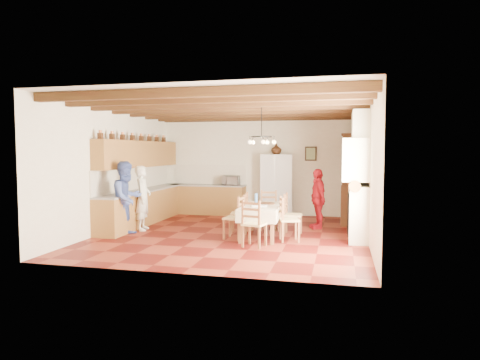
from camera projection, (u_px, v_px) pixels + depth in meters
name	position (u px, v px, depth m)	size (l,w,h in m)	color
floor	(233.00, 235.00, 9.91)	(6.00, 6.50, 0.02)	#480D0A
ceiling	(233.00, 104.00, 9.70)	(6.00, 6.50, 0.02)	beige
wall_back	(259.00, 165.00, 12.97)	(6.00, 0.02, 3.00)	beige
wall_front	(181.00, 179.00, 6.64)	(6.00, 0.02, 3.00)	beige
wall_left	(114.00, 169.00, 10.50)	(0.02, 6.50, 3.00)	beige
wall_right	(369.00, 171.00, 9.12)	(0.02, 6.50, 3.00)	beige
ceiling_beams	(233.00, 108.00, 9.71)	(6.00, 6.30, 0.16)	#371A12
lower_cabinets_left	(145.00, 207.00, 11.52)	(0.60, 4.30, 0.86)	olive
lower_cabinets_back	(208.00, 200.00, 13.10)	(2.30, 0.60, 0.86)	olive
countertop_left	(145.00, 190.00, 11.49)	(0.62, 4.30, 0.04)	gray
countertop_back	(207.00, 185.00, 13.07)	(2.34, 0.62, 0.04)	gray
backsplash_left	(135.00, 178.00, 11.53)	(0.03, 4.30, 0.60)	beige
backsplash_back	(210.00, 174.00, 13.32)	(2.30, 0.03, 0.60)	beige
upper_cabinets	(140.00, 154.00, 11.45)	(0.35, 4.20, 0.70)	olive
fireplace	(355.00, 175.00, 9.39)	(0.56, 1.60, 2.80)	beige
wall_picture	(311.00, 154.00, 12.56)	(0.34, 0.03, 0.42)	#2D2316
refrigerator	(276.00, 185.00, 12.74)	(0.92, 0.75, 1.83)	silver
hutch	(353.00, 179.00, 11.35)	(0.55, 1.31, 2.38)	#36210B
dining_table	(261.00, 209.00, 9.57)	(0.89, 1.66, 0.72)	beige
chandelier	(262.00, 137.00, 9.46)	(0.47, 0.47, 0.03)	black
chair_left_near	(234.00, 217.00, 9.41)	(0.42, 0.40, 0.96)	brown
chair_left_far	(239.00, 213.00, 10.07)	(0.42, 0.40, 0.96)	brown
chair_right_near	(289.00, 219.00, 9.17)	(0.42, 0.40, 0.96)	brown
chair_right_far	(293.00, 214.00, 9.85)	(0.42, 0.40, 0.96)	brown
chair_end_near	(254.00, 223.00, 8.64)	(0.42, 0.40, 0.96)	brown
chair_end_far	(269.00, 210.00, 10.51)	(0.42, 0.40, 0.96)	brown
person_man	(143.00, 198.00, 10.43)	(0.58, 0.38, 1.58)	white
person_woman_blue	(127.00, 198.00, 9.80)	(0.83, 0.64, 1.70)	#445AA7
person_woman_red	(318.00, 199.00, 10.65)	(0.88, 0.36, 1.50)	#AD121D
microwave	(231.00, 180.00, 12.89)	(0.51, 0.35, 0.28)	silver
fridge_vase	(276.00, 149.00, 12.67)	(0.31, 0.31, 0.32)	#36210B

